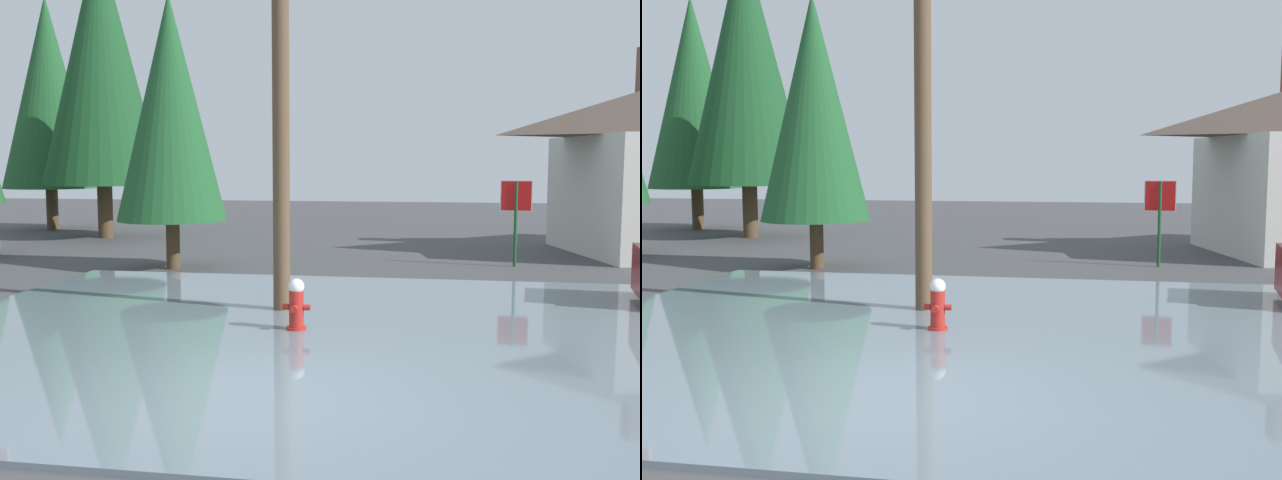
% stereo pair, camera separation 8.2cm
% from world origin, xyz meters
% --- Properties ---
extents(ground_plane, '(80.00, 80.00, 0.10)m').
position_xyz_m(ground_plane, '(0.00, 0.00, -0.05)').
color(ground_plane, '#424244').
extents(flood_puddle, '(13.23, 10.22, 0.06)m').
position_xyz_m(flood_puddle, '(0.65, 3.20, 0.03)').
color(flood_puddle, slate).
rests_on(flood_puddle, ground).
extents(lane_stop_bar, '(3.46, 0.37, 0.01)m').
position_xyz_m(lane_stop_bar, '(0.33, -1.07, 0.00)').
color(lane_stop_bar, silver).
rests_on(lane_stop_bar, ground).
extents(fire_hydrant, '(0.41, 0.35, 0.82)m').
position_xyz_m(fire_hydrant, '(-0.19, 3.22, 0.40)').
color(fire_hydrant, '#AD231E').
rests_on(fire_hydrant, ground).
extents(utility_pole, '(1.60, 0.28, 8.45)m').
position_xyz_m(utility_pole, '(-0.73, 4.64, 4.40)').
color(utility_pole, brown).
rests_on(utility_pole, ground).
extents(stop_sign_far, '(0.74, 0.10, 2.09)m').
position_xyz_m(stop_sign_far, '(3.60, 11.00, 1.48)').
color(stop_sign_far, '#1E4C28').
rests_on(stop_sign_far, ground).
extents(pine_tree_tall_left, '(3.94, 3.94, 9.85)m').
position_xyz_m(pine_tree_tall_left, '(-9.31, 15.81, 5.80)').
color(pine_tree_tall_left, '#4C3823').
rests_on(pine_tree_tall_left, ground).
extents(pine_tree_mid_left, '(2.56, 2.56, 6.40)m').
position_xyz_m(pine_tree_mid_left, '(-4.41, 9.26, 3.76)').
color(pine_tree_mid_left, '#4C3823').
rests_on(pine_tree_mid_left, ground).
extents(pine_tree_far_center, '(3.45, 3.45, 8.61)m').
position_xyz_m(pine_tree_far_center, '(-12.72, 18.41, 5.07)').
color(pine_tree_far_center, '#4C3823').
rests_on(pine_tree_far_center, ground).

